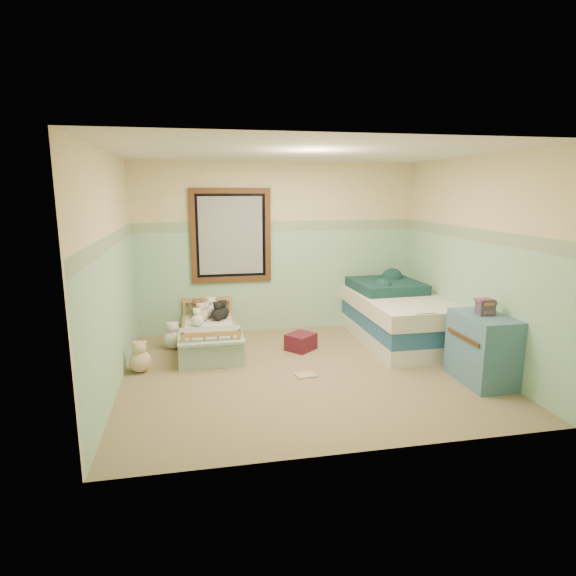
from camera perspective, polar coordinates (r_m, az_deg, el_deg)
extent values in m
cube|color=#8B7257|center=(5.71, 2.08, -10.05)|extent=(4.20, 3.60, 0.02)
cube|color=silver|center=(5.32, 2.29, 16.07)|extent=(4.20, 3.60, 0.02)
cube|color=#D4C089|center=(7.12, -1.19, 4.81)|extent=(4.20, 0.04, 2.50)
cube|color=#D4C089|center=(3.68, 8.69, -1.88)|extent=(4.20, 0.04, 2.50)
cube|color=#D4C089|center=(5.30, -20.51, 1.67)|extent=(0.04, 3.60, 2.50)
cube|color=#D4C089|center=(6.20, 21.44, 2.97)|extent=(0.04, 3.60, 2.50)
cube|color=#90CC98|center=(7.18, -1.15, 0.83)|extent=(4.20, 0.01, 1.50)
cube|color=#4F7950|center=(7.07, -1.18, 7.41)|extent=(4.20, 0.01, 0.15)
cube|color=#452412|center=(6.97, -6.85, 6.23)|extent=(1.16, 0.06, 1.36)
cube|color=#B1B1AE|center=(6.98, -6.85, 6.24)|extent=(0.92, 0.01, 1.12)
cube|color=#B18141|center=(6.53, -9.33, -6.40)|extent=(0.73, 1.46, 0.19)
cube|color=white|center=(6.48, -9.37, -5.11)|extent=(0.67, 1.39, 0.12)
cube|color=#5B8BB7|center=(6.03, -9.24, -5.66)|extent=(0.79, 0.73, 0.03)
sphere|color=brown|center=(6.92, -10.81, -2.75)|extent=(0.19, 0.19, 0.19)
sphere|color=white|center=(6.92, -9.15, -2.64)|extent=(0.20, 0.20, 0.20)
sphere|color=#D4B68D|center=(6.71, -10.36, -3.23)|extent=(0.18, 0.18, 0.18)
sphere|color=black|center=(6.71, -8.39, -3.13)|extent=(0.19, 0.19, 0.19)
sphere|color=silver|center=(6.63, -13.57, -5.99)|extent=(0.25, 0.25, 0.25)
sphere|color=#D4B68D|center=(5.91, -17.26, -8.38)|extent=(0.26, 0.26, 0.26)
cube|color=white|center=(6.99, 12.78, -5.17)|extent=(1.08, 2.15, 0.22)
cube|color=navy|center=(6.93, 12.86, -3.43)|extent=(1.08, 2.15, 0.22)
cube|color=#F3ECCC|center=(6.88, 12.95, -1.66)|extent=(1.12, 2.20, 0.22)
cube|color=black|center=(7.09, 11.66, 0.28)|extent=(0.95, 1.00, 0.14)
cube|color=teal|center=(5.71, 22.26, -6.74)|extent=(0.48, 0.77, 0.77)
cube|color=#4D2B26|center=(5.60, 22.54, -2.13)|extent=(0.18, 0.15, 0.17)
cube|color=maroon|center=(6.41, 1.54, -6.45)|extent=(0.46, 0.46, 0.22)
cube|color=gold|center=(5.57, 2.12, -10.39)|extent=(0.25, 0.20, 0.02)
sphere|color=white|center=(6.50, -10.77, -3.78)|extent=(0.17, 0.17, 0.17)
sphere|color=black|center=(6.81, -7.83, -2.91)|extent=(0.18, 0.18, 0.18)
sphere|color=silver|center=(6.86, -9.83, -2.98)|extent=(0.16, 0.16, 0.16)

